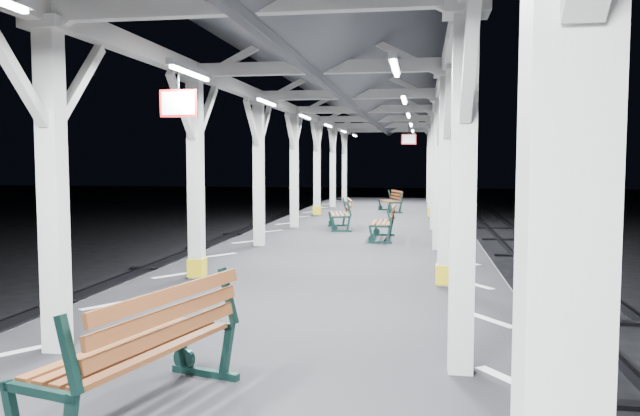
% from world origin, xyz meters
% --- Properties ---
extents(ground, '(120.00, 120.00, 0.00)m').
position_xyz_m(ground, '(0.00, 0.00, 0.00)').
color(ground, black).
rests_on(ground, ground).
extents(platform, '(6.00, 50.00, 1.00)m').
position_xyz_m(platform, '(0.00, 0.00, 0.50)').
color(platform, black).
rests_on(platform, ground).
extents(hazard_stripes_left, '(1.00, 48.00, 0.01)m').
position_xyz_m(hazard_stripes_left, '(-2.45, 0.00, 1.00)').
color(hazard_stripes_left, silver).
rests_on(hazard_stripes_left, platform).
extents(hazard_stripes_right, '(1.00, 48.00, 0.01)m').
position_xyz_m(hazard_stripes_right, '(2.45, 0.00, 1.00)').
color(hazard_stripes_right, silver).
rests_on(hazard_stripes_right, platform).
extents(canopy, '(5.40, 49.00, 4.65)m').
position_xyz_m(canopy, '(0.00, -0.02, 4.56)').
color(canopy, silver).
rests_on(canopy, platform).
extents(bench_near, '(1.13, 1.98, 1.01)m').
position_xyz_m(bench_near, '(-0.38, -3.38, 1.54)').
color(bench_near, '#112D28').
rests_on(bench_near, platform).
extents(bench_mid, '(0.59, 1.56, 0.84)m').
position_xyz_m(bench_mid, '(0.79, 7.54, 1.45)').
color(bench_mid, '#112D28').
rests_on(bench_mid, platform).
extents(bench_far, '(0.88, 1.66, 0.85)m').
position_xyz_m(bench_far, '(-0.55, 9.74, 1.46)').
color(bench_far, '#112D28').
rests_on(bench_far, platform).
extents(bench_extra, '(1.00, 1.58, 0.81)m').
position_xyz_m(bench_extra, '(0.56, 16.10, 1.43)').
color(bench_extra, '#112D28').
rests_on(bench_extra, platform).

